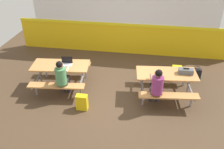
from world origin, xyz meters
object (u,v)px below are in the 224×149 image
Objects in this scene: student_nearer at (62,76)px; student_further at (157,85)px; laptop_silver at (67,63)px; tote_bag_bright at (195,74)px; picnic_table_left at (61,70)px; satchel_spare at (176,72)px; picnic_table_right at (166,78)px; backpack_dark at (82,102)px; toolbox_grey at (186,71)px.

student_nearer and student_further have the same top height.
laptop_silver reaches higher than tote_bag_bright.
picnic_table_left is 3.94× the size of satchel_spare.
picnic_table_right is 5.08× the size of laptop_silver.
picnic_table_right is at bearing -0.81° from laptop_silver.
tote_bag_bright is at bearing 46.12° from picnic_table_right.
picnic_table_left is 5.08× the size of laptop_silver.
laptop_silver is at bearing 179.19° from picnic_table_right.
student_further reaches higher than satchel_spare.
student_nearer is at bearing -85.91° from laptop_silver.
backpack_dark is (-1.92, -0.40, -0.49)m from student_further.
toolbox_grey is at bearing 10.24° from student_nearer.
picnic_table_left is 1.00× the size of picnic_table_right.
student_further reaches higher than laptop_silver.
tote_bag_bright is 0.60m from satchel_spare.
toolbox_grey is at bearing 39.61° from student_further.
picnic_table_left is 3.59m from toolbox_grey.
picnic_table_left is at bearing 132.13° from backpack_dark.
toolbox_grey is at bearing -116.43° from tote_bag_bright.
backpack_dark is at bearing -33.73° from student_nearer.
satchel_spare reaches higher than tote_bag_bright.
picnic_table_left is at bearing -178.88° from toolbox_grey.
student_nearer is 1.00× the size of student_further.
toolbox_grey is (3.58, 0.07, 0.24)m from picnic_table_left.
laptop_silver is at bearing -165.60° from tote_bag_bright.
picnic_table_right is at bearing -133.88° from tote_bag_bright.
toolbox_grey is 0.91× the size of satchel_spare.
satchel_spare is (-0.60, -0.05, 0.02)m from tote_bag_bright.
student_further is 3.02× the size of toolbox_grey.
student_further reaches higher than picnic_table_right.
tote_bag_bright is (3.89, 1.00, -0.59)m from laptop_silver.
tote_bag_bright is at bearing 14.53° from picnic_table_left.
satchel_spare is at bearing 96.71° from toolbox_grey.
backpack_dark is 1.00× the size of satchel_spare.
student_nearer is 3.02× the size of toolbox_grey.
picnic_table_right is 4.03× the size of tote_bag_bright.
student_further reaches higher than tote_bag_bright.
satchel_spare is at bearing 67.18° from student_further.
laptop_silver reaches higher than picnic_table_left.
picnic_table_right is 2.90m from laptop_silver.
toolbox_grey is (3.40, 0.01, 0.02)m from laptop_silver.
student_nearer is 3.63m from satchel_spare.
laptop_silver reaches higher than toolbox_grey.
student_further is 1.01m from toolbox_grey.
toolbox_grey is 1.12m from satchel_spare.
toolbox_grey is 0.91× the size of backpack_dark.
laptop_silver is 0.79× the size of tote_bag_bright.
student_nearer reaches higher than picnic_table_left.
satchel_spare is at bearing 37.50° from backpack_dark.
satchel_spare is (0.66, 1.58, -0.49)m from student_further.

